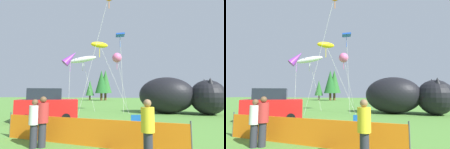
{
  "view_description": "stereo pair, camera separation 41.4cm",
  "coord_description": "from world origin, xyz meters",
  "views": [
    {
      "loc": [
        2.75,
        -10.59,
        1.99
      ],
      "look_at": [
        -0.2,
        5.41,
        3.7
      ],
      "focal_mm": 28.0,
      "sensor_mm": 36.0,
      "label": 1
    },
    {
      "loc": [
        3.16,
        -10.51,
        1.99
      ],
      "look_at": [
        -0.2,
        5.41,
        3.7
      ],
      "focal_mm": 28.0,
      "sensor_mm": 36.0,
      "label": 2
    }
  ],
  "objects": [
    {
      "name": "ground_plane",
      "position": [
        0.0,
        0.0,
        0.0
      ],
      "size": [
        120.0,
        120.0,
        0.0
      ],
      "primitive_type": "plane",
      "color": "#548C38"
    },
    {
      "name": "parked_car",
      "position": [
        -3.99,
        0.86,
        1.11
      ],
      "size": [
        4.33,
        3.16,
        2.3
      ],
      "rotation": [
        0.0,
        0.0,
        0.43
      ],
      "color": "red",
      "rests_on": "ground"
    },
    {
      "name": "folding_chair",
      "position": [
        2.37,
        -1.85,
        0.51
      ],
      "size": [
        0.68,
        0.68,
        0.91
      ],
      "rotation": [
        0.0,
        0.0,
        -1.25
      ],
      "color": "#1959A5",
      "rests_on": "ground"
    },
    {
      "name": "inflatable_cat",
      "position": [
        5.94,
        7.3,
        1.63
      ],
      "size": [
        8.11,
        4.23,
        3.53
      ],
      "rotation": [
        0.0,
        0.0,
        -0.14
      ],
      "color": "black",
      "rests_on": "ground"
    },
    {
      "name": "safety_fence",
      "position": [
        0.47,
        -4.05,
        0.51
      ],
      "size": [
        7.45,
        1.19,
        1.11
      ],
      "rotation": [
        0.0,
        0.0,
        -0.15
      ],
      "color": "orange",
      "rests_on": "ground"
    },
    {
      "name": "spectator_in_red_shirt",
      "position": [
        -0.99,
        -4.53,
        1.01
      ],
      "size": [
        0.4,
        0.4,
        1.85
      ],
      "color": "#2D2D38",
      "rests_on": "ground"
    },
    {
      "name": "spectator_in_blue_shirt",
      "position": [
        2.83,
        -5.3,
        0.98
      ],
      "size": [
        0.39,
        0.39,
        1.8
      ],
      "color": "#2D2D38",
      "rests_on": "ground"
    },
    {
      "name": "spectator_in_white_shirt",
      "position": [
        -1.25,
        -4.66,
        0.96
      ],
      "size": [
        0.38,
        0.38,
        1.75
      ],
      "color": "#2D2D38",
      "rests_on": "ground"
    },
    {
      "name": "kite_yellow_hero",
      "position": [
        -1.65,
        6.34,
        6.85
      ],
      "size": [
        3.91,
        1.81,
        7.27
      ],
      "color": "silver",
      "rests_on": "ground"
    },
    {
      "name": "kite_blue_box",
      "position": [
        0.37,
        7.05,
        7.89
      ],
      "size": [
        1.07,
        1.25,
        8.18
      ],
      "color": "silver",
      "rests_on": "ground"
    },
    {
      "name": "kite_purple_delta",
      "position": [
        -4.04,
        4.58,
        5.26
      ],
      "size": [
        1.73,
        1.51,
        6.08
      ],
      "color": "silver",
      "rests_on": "ground"
    },
    {
      "name": "kite_pink_octopus",
      "position": [
        -0.16,
        8.24,
        5.86
      ],
      "size": [
        1.7,
        1.07,
        6.41
      ],
      "color": "silver",
      "rests_on": "ground"
    },
    {
      "name": "kite_white_ghost",
      "position": [
        -3.91,
        7.63,
        5.67
      ],
      "size": [
        3.1,
        1.3,
        6.3
      ],
      "color": "silver",
      "rests_on": "ground"
    },
    {
      "name": "horizon_tree_east",
      "position": [
        -11.63,
        34.6,
        3.28
      ],
      "size": [
        2.24,
        2.24,
        5.35
      ],
      "color": "brown",
      "rests_on": "ground"
    },
    {
      "name": "horizon_tree_west",
      "position": [
        -8.37,
        34.3,
        4.89
      ],
      "size": [
        3.34,
        3.34,
        7.96
      ],
      "color": "brown",
      "rests_on": "ground"
    },
    {
      "name": "horizon_tree_mid",
      "position": [
        -7.52,
        35.32,
        5.0
      ],
      "size": [
        3.42,
        3.42,
        8.15
      ],
      "color": "brown",
      "rests_on": "ground"
    }
  ]
}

